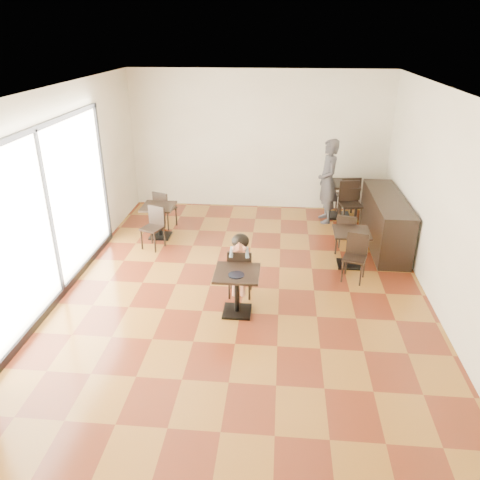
# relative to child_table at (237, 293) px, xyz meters

# --- Properties ---
(floor) EXTENTS (6.00, 8.00, 0.01)m
(floor) POSITION_rel_child_table_xyz_m (0.05, 0.77, -0.35)
(floor) COLOR brown
(floor) RESTS_ON ground
(ceiling) EXTENTS (6.00, 8.00, 0.01)m
(ceiling) POSITION_rel_child_table_xyz_m (0.05, 0.77, 2.85)
(ceiling) COLOR silver
(ceiling) RESTS_ON floor
(wall_back) EXTENTS (6.00, 0.01, 3.20)m
(wall_back) POSITION_rel_child_table_xyz_m (0.05, 4.77, 1.25)
(wall_back) COLOR white
(wall_back) RESTS_ON floor
(wall_front) EXTENTS (6.00, 0.01, 3.20)m
(wall_front) POSITION_rel_child_table_xyz_m (0.05, -3.23, 1.25)
(wall_front) COLOR white
(wall_front) RESTS_ON floor
(wall_left) EXTENTS (0.01, 8.00, 3.20)m
(wall_left) POSITION_rel_child_table_xyz_m (-2.95, 0.77, 1.25)
(wall_left) COLOR white
(wall_left) RESTS_ON floor
(wall_right) EXTENTS (0.01, 8.00, 3.20)m
(wall_right) POSITION_rel_child_table_xyz_m (3.05, 0.77, 1.25)
(wall_right) COLOR white
(wall_right) RESTS_ON floor
(storefront_window) EXTENTS (0.04, 4.50, 2.60)m
(storefront_window) POSITION_rel_child_table_xyz_m (-2.92, 0.27, 1.05)
(storefront_window) COLOR white
(storefront_window) RESTS_ON floor
(child_table) EXTENTS (0.67, 0.67, 0.70)m
(child_table) POSITION_rel_child_table_xyz_m (0.00, 0.00, 0.00)
(child_table) COLOR black
(child_table) RESTS_ON floor
(child_chair) EXTENTS (0.38, 0.38, 0.85)m
(child_chair) POSITION_rel_child_table_xyz_m (0.00, 0.55, 0.07)
(child_chair) COLOR black
(child_chair) RESTS_ON floor
(child) EXTENTS (0.38, 0.53, 1.07)m
(child) POSITION_rel_child_table_xyz_m (0.00, 0.55, 0.18)
(child) COLOR slate
(child) RESTS_ON child_chair
(plate) EXTENTS (0.24, 0.24, 0.01)m
(plate) POSITION_rel_child_table_xyz_m (0.00, -0.10, 0.36)
(plate) COLOR black
(plate) RESTS_ON child_table
(pizza_slice) EXTENTS (0.25, 0.19, 0.06)m
(pizza_slice) POSITION_rel_child_table_xyz_m (0.00, 0.36, 0.57)
(pizza_slice) COLOR #E3AF70
(pizza_slice) RESTS_ON child
(adult_patron) EXTENTS (0.55, 0.74, 1.86)m
(adult_patron) POSITION_rel_child_table_xyz_m (1.62, 3.93, 0.58)
(adult_patron) COLOR #3F3E44
(adult_patron) RESTS_ON floor
(cafe_table_mid) EXTENTS (0.81, 0.81, 0.68)m
(cafe_table_mid) POSITION_rel_child_table_xyz_m (1.90, 1.76, -0.01)
(cafe_table_mid) COLOR black
(cafe_table_mid) RESTS_ON floor
(cafe_table_left) EXTENTS (0.85, 0.85, 0.69)m
(cafe_table_left) POSITION_rel_child_table_xyz_m (-1.88, 2.72, -0.01)
(cafe_table_left) COLOR black
(cafe_table_left) RESTS_ON floor
(cafe_table_back) EXTENTS (0.88, 0.88, 0.81)m
(cafe_table_back) POSITION_rel_child_table_xyz_m (1.96, 4.23, 0.05)
(cafe_table_back) COLOR black
(cafe_table_back) RESTS_ON floor
(chair_mid_a) EXTENTS (0.46, 0.46, 0.82)m
(chair_mid_a) POSITION_rel_child_table_xyz_m (1.90, 2.31, 0.06)
(chair_mid_a) COLOR black
(chair_mid_a) RESTS_ON floor
(chair_mid_b) EXTENTS (0.46, 0.46, 0.82)m
(chair_mid_b) POSITION_rel_child_table_xyz_m (1.90, 1.21, 0.06)
(chair_mid_b) COLOR black
(chair_mid_b) RESTS_ON floor
(chair_left_a) EXTENTS (0.49, 0.49, 0.83)m
(chair_left_a) POSITION_rel_child_table_xyz_m (-1.88, 3.27, 0.06)
(chair_left_a) COLOR black
(chair_left_a) RESTS_ON floor
(chair_left_b) EXTENTS (0.49, 0.49, 0.83)m
(chair_left_b) POSITION_rel_child_table_xyz_m (-1.88, 2.17, 0.06)
(chair_left_b) COLOR black
(chair_left_b) RESTS_ON floor
(chair_back_a) EXTENTS (0.51, 0.51, 0.98)m
(chair_back_a) POSITION_rel_child_table_xyz_m (2.13, 4.27, 0.14)
(chair_back_a) COLOR black
(chair_back_a) RESTS_ON floor
(chair_back_b) EXTENTS (0.51, 0.51, 0.98)m
(chair_back_b) POSITION_rel_child_table_xyz_m (2.13, 3.68, 0.14)
(chair_back_b) COLOR black
(chair_back_b) RESTS_ON floor
(service_counter) EXTENTS (0.60, 2.40, 1.00)m
(service_counter) POSITION_rel_child_table_xyz_m (2.70, 2.77, 0.15)
(service_counter) COLOR black
(service_counter) RESTS_ON floor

